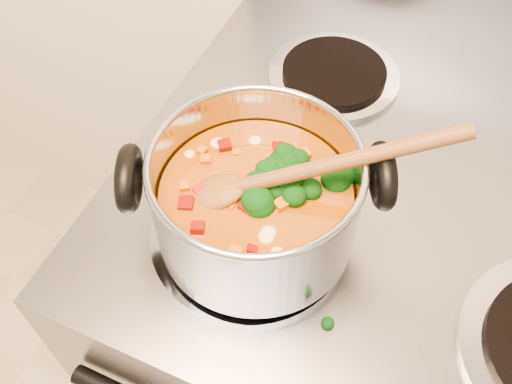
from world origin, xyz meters
TOP-DOWN VIEW (x-y plane):
  - electric_range at (0.06, 1.16)m, footprint 0.77×0.69m
  - stockpot at (-0.12, 1.01)m, footprint 0.29×0.22m
  - wooden_spoon at (-0.10, 1.02)m, footprint 0.28×0.15m
  - cooktop_crumbs at (-0.02, 1.02)m, footprint 0.05×0.37m

SIDE VIEW (x-z plane):
  - electric_range at x=0.06m, z-range -0.07..1.01m
  - cooktop_crumbs at x=-0.02m, z-range 0.92..0.93m
  - stockpot at x=-0.12m, z-range 0.93..1.06m
  - wooden_spoon at x=-0.10m, z-range 0.97..1.09m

